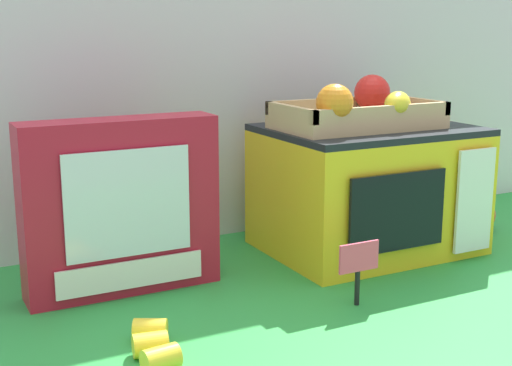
{
  "coord_description": "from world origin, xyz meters",
  "views": [
    {
      "loc": [
        -0.65,
        -1.06,
        0.42
      ],
      "look_at": [
        -0.1,
        -0.0,
        0.15
      ],
      "focal_mm": 49.49,
      "sensor_mm": 36.0,
      "label": 1
    }
  ],
  "objects_px": {
    "toy_microwave": "(369,189)",
    "loose_toy_apple": "(480,215)",
    "loose_toy_banana": "(154,344)",
    "food_groups_crate": "(360,112)",
    "price_sign": "(359,264)",
    "cookie_set_box": "(122,207)"
  },
  "relations": [
    {
      "from": "food_groups_crate",
      "to": "loose_toy_banana",
      "type": "height_order",
      "value": "food_groups_crate"
    },
    {
      "from": "price_sign",
      "to": "toy_microwave",
      "type": "bearing_deg",
      "value": 50.84
    },
    {
      "from": "food_groups_crate",
      "to": "loose_toy_apple",
      "type": "distance_m",
      "value": 0.39
    },
    {
      "from": "cookie_set_box",
      "to": "food_groups_crate",
      "type": "bearing_deg",
      "value": -0.92
    },
    {
      "from": "loose_toy_apple",
      "to": "cookie_set_box",
      "type": "bearing_deg",
      "value": 179.61
    },
    {
      "from": "loose_toy_banana",
      "to": "food_groups_crate",
      "type": "bearing_deg",
      "value": 25.88
    },
    {
      "from": "cookie_set_box",
      "to": "loose_toy_banana",
      "type": "relative_size",
      "value": 2.39
    },
    {
      "from": "toy_microwave",
      "to": "loose_toy_banana",
      "type": "xyz_separation_m",
      "value": [
        -0.52,
        -0.24,
        -0.1
      ]
    },
    {
      "from": "toy_microwave",
      "to": "price_sign",
      "type": "bearing_deg",
      "value": -129.16
    },
    {
      "from": "toy_microwave",
      "to": "loose_toy_apple",
      "type": "relative_size",
      "value": 5.85
    },
    {
      "from": "price_sign",
      "to": "loose_toy_apple",
      "type": "distance_m",
      "value": 0.52
    },
    {
      "from": "food_groups_crate",
      "to": "price_sign",
      "type": "height_order",
      "value": "food_groups_crate"
    },
    {
      "from": "cookie_set_box",
      "to": "loose_toy_apple",
      "type": "distance_m",
      "value": 0.77
    },
    {
      "from": "food_groups_crate",
      "to": "cookie_set_box",
      "type": "relative_size",
      "value": 0.95
    },
    {
      "from": "cookie_set_box",
      "to": "loose_toy_banana",
      "type": "xyz_separation_m",
      "value": [
        -0.04,
        -0.24,
        -0.12
      ]
    },
    {
      "from": "toy_microwave",
      "to": "food_groups_crate",
      "type": "bearing_deg",
      "value": -170.48
    },
    {
      "from": "food_groups_crate",
      "to": "cookie_set_box",
      "type": "bearing_deg",
      "value": 179.08
    },
    {
      "from": "price_sign",
      "to": "loose_toy_banana",
      "type": "relative_size",
      "value": 0.77
    },
    {
      "from": "toy_microwave",
      "to": "loose_toy_banana",
      "type": "relative_size",
      "value": 2.91
    },
    {
      "from": "toy_microwave",
      "to": "loose_toy_apple",
      "type": "distance_m",
      "value": 0.3
    },
    {
      "from": "food_groups_crate",
      "to": "loose_toy_apple",
      "type": "xyz_separation_m",
      "value": [
        0.32,
        0.0,
        -0.23
      ]
    },
    {
      "from": "food_groups_crate",
      "to": "price_sign",
      "type": "relative_size",
      "value": 2.94
    }
  ]
}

